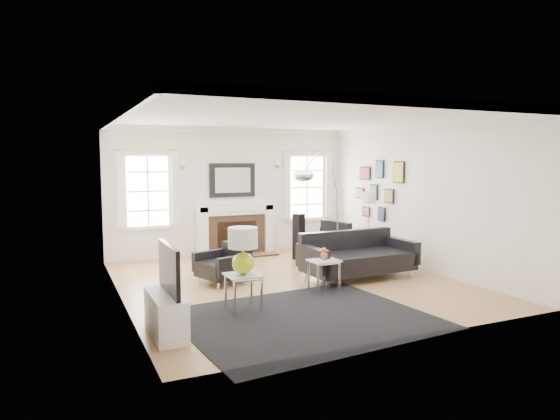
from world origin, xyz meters
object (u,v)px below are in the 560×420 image
coffee_table (332,253)px  armchair_left (225,265)px  sofa (356,257)px  gourd_lamp (243,247)px  armchair_right (347,240)px  fireplace (235,231)px  arc_floor_lamp (322,207)px

coffee_table → armchair_left: bearing=173.4°
sofa → gourd_lamp: bearing=-157.4°
armchair_right → gourd_lamp: 4.42m
fireplace → gourd_lamp: size_ratio=2.59×
fireplace → coffee_table: fireplace is taller
gourd_lamp → coffee_table: bearing=32.3°
armchair_left → coffee_table: armchair_left is taller
fireplace → armchair_left: bearing=-113.4°
sofa → arc_floor_lamp: size_ratio=0.90×
coffee_table → arc_floor_lamp: bearing=160.4°
coffee_table → gourd_lamp: size_ratio=1.50×
arc_floor_lamp → armchair_right: bearing=43.9°
armchair_right → arc_floor_lamp: arc_floor_lamp is taller
armchair_left → armchair_right: bearing=19.6°
armchair_left → arc_floor_lamp: 2.05m
coffee_table → arc_floor_lamp: 0.87m
armchair_right → arc_floor_lamp: size_ratio=0.48×
sofa → armchair_left: size_ratio=2.11×
fireplace → arc_floor_lamp: arc_floor_lamp is taller
sofa → arc_floor_lamp: bearing=136.2°
armchair_right → coffee_table: bearing=-130.6°
gourd_lamp → arc_floor_lamp: arc_floor_lamp is taller
armchair_right → arc_floor_lamp: (-1.33, -1.28, 0.89)m
armchair_right → arc_floor_lamp: bearing=-136.1°
sofa → armchair_right: sofa is taller
sofa → armchair_left: bearing=165.1°
armchair_right → gourd_lamp: gourd_lamp is taller
armchair_right → coffee_table: (-1.15, -1.35, 0.04)m
sofa → armchair_right: 1.93m
coffee_table → arc_floor_lamp: size_ratio=0.42×
fireplace → armchair_right: (2.13, -1.20, -0.18)m
arc_floor_lamp → coffee_table: bearing=-19.6°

